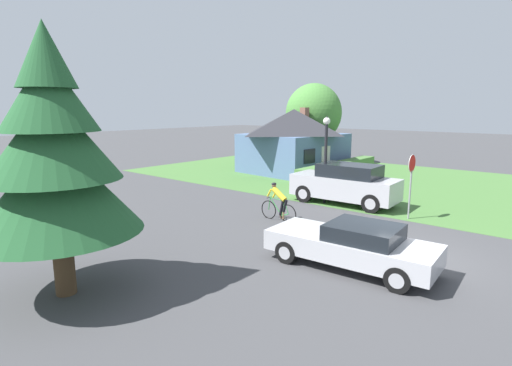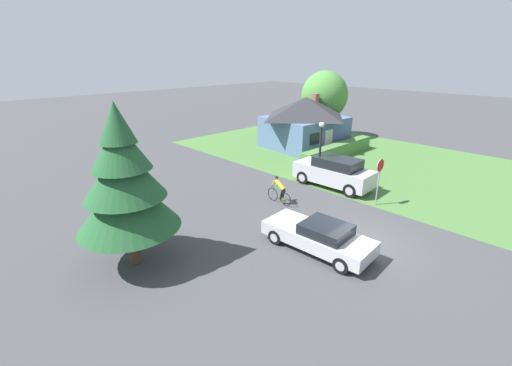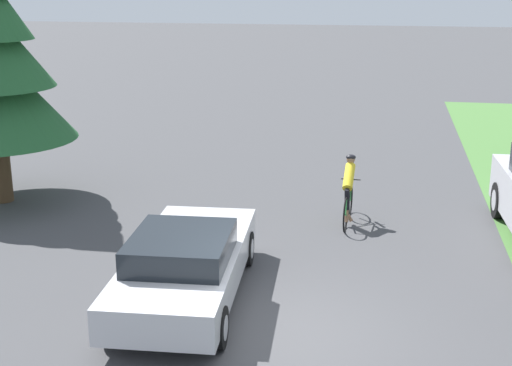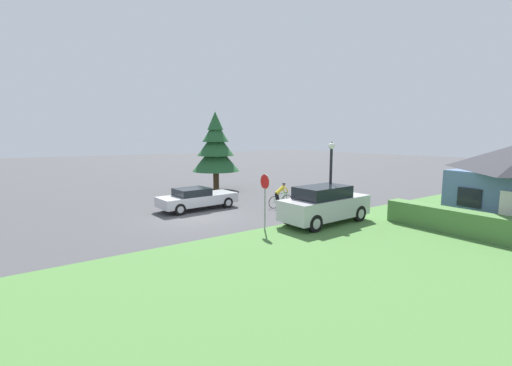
# 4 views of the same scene
# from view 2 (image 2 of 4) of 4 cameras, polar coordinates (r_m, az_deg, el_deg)

# --- Properties ---
(ground_plane) EXTENTS (140.00, 140.00, 0.00)m
(ground_plane) POSITION_cam_2_polar(r_m,az_deg,el_deg) (15.99, 16.53, -9.55)
(ground_plane) COLOR #424244
(grass_verge_right) EXTENTS (16.00, 36.00, 0.01)m
(grass_verge_right) POSITION_cam_2_polar(r_m,az_deg,el_deg) (27.71, 21.85, 2.74)
(grass_verge_right) COLOR #477538
(grass_verge_right) RESTS_ON ground
(cottage_house) EXTENTS (7.27, 6.58, 4.51)m
(cottage_house) POSITION_cam_2_polar(r_m,az_deg,el_deg) (30.92, 8.12, 10.11)
(cottage_house) COLOR slate
(cottage_house) RESTS_ON ground
(hedge_row) EXTENTS (8.69, 0.90, 1.09)m
(hedge_row) POSITION_cam_2_polar(r_m,az_deg,el_deg) (28.48, 13.45, 5.27)
(hedge_row) COLOR #4C7A3D
(hedge_row) RESTS_ON ground
(sedan_left_lane) EXTENTS (2.10, 4.82, 1.31)m
(sedan_left_lane) POSITION_cam_2_polar(r_m,az_deg,el_deg) (14.76, 10.44, -8.70)
(sedan_left_lane) COLOR #BCBCC1
(sedan_left_lane) RESTS_ON ground
(cyclist) EXTENTS (0.44, 1.79, 1.55)m
(cyclist) POSITION_cam_2_polar(r_m,az_deg,el_deg) (18.99, 3.94, -1.29)
(cyclist) COLOR black
(cyclist) RESTS_ON ground
(parked_suv_right) EXTENTS (2.12, 4.99, 1.91)m
(parked_suv_right) POSITION_cam_2_polar(r_m,az_deg,el_deg) (21.80, 12.87, 1.76)
(parked_suv_right) COLOR #B7B7BC
(parked_suv_right) RESTS_ON ground
(stop_sign) EXTENTS (0.72, 0.07, 2.65)m
(stop_sign) POSITION_cam_2_polar(r_m,az_deg,el_deg) (19.47, 19.90, 1.61)
(stop_sign) COLOR gray
(stop_sign) RESTS_ON ground
(street_lamp) EXTENTS (0.33, 0.33, 4.11)m
(street_lamp) POSITION_cam_2_polar(r_m,az_deg,el_deg) (21.45, 10.68, 6.20)
(street_lamp) COLOR black
(street_lamp) RESTS_ON ground
(conifer_tall_near) EXTENTS (3.82, 3.82, 6.36)m
(conifer_tall_near) POSITION_cam_2_polar(r_m,az_deg,el_deg) (13.44, -21.07, 0.09)
(conifer_tall_near) COLOR #4C3823
(conifer_tall_near) RESTS_ON ground
(deciduous_tree_right) EXTENTS (4.45, 4.45, 6.42)m
(deciduous_tree_right) POSITION_cam_2_polar(r_m,az_deg,el_deg) (34.90, 11.33, 14.08)
(deciduous_tree_right) COLOR #4C3823
(deciduous_tree_right) RESTS_ON ground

